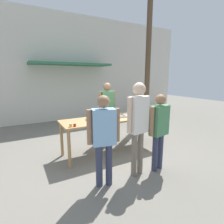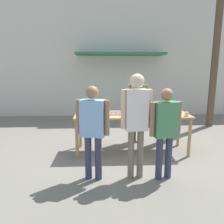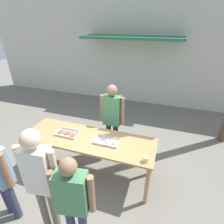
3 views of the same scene
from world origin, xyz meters
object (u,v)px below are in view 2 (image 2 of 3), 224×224
at_px(food_tray_buns, 149,113).
at_px(person_server_behind_table, 138,102).
at_px(food_tray_sausages, 112,114).
at_px(beer_cup, 187,114).
at_px(condiment_jar_ketchup, 84,116).
at_px(person_customer_with_cup, 165,126).
at_px(person_customer_holding_hotdog, 93,125).
at_px(utility_pole, 218,22).
at_px(condiment_jar_mustard, 80,116).
at_px(person_customer_waiting_in_line, 136,116).

xyz_separation_m(food_tray_buns, person_server_behind_table, (-0.14, 0.73, 0.15)).
height_order(food_tray_sausages, beer_cup, beer_cup).
xyz_separation_m(food_tray_sausages, food_tray_buns, (0.83, -0.00, 0.00)).
height_order(food_tray_sausages, condiment_jar_ketchup, condiment_jar_ketchup).
xyz_separation_m(beer_cup, person_customer_with_cup, (-0.74, -0.97, 0.01)).
bearing_deg(food_tray_sausages, beer_cup, -10.14).
xyz_separation_m(food_tray_buns, condiment_jar_ketchup, (-1.43, -0.30, 0.02)).
distance_m(person_server_behind_table, person_customer_holding_hotdog, 2.22).
xyz_separation_m(person_server_behind_table, utility_pole, (2.66, 1.44, 2.22)).
distance_m(condiment_jar_mustard, utility_pole, 5.28).
bearing_deg(utility_pole, person_customer_with_cup, -126.23).
distance_m(condiment_jar_ketchup, person_customer_waiting_in_line, 1.33).
xyz_separation_m(food_tray_buns, person_customer_with_cup, (0.01, -1.25, 0.04)).
bearing_deg(utility_pole, person_server_behind_table, -151.51).
xyz_separation_m(person_customer_holding_hotdog, utility_pole, (3.73, 3.39, 2.31)).
height_order(person_server_behind_table, person_customer_with_cup, person_server_behind_table).
relative_size(food_tray_sausages, utility_pole, 0.07).
bearing_deg(food_tray_sausages, person_server_behind_table, 46.58).
distance_m(person_customer_with_cup, utility_pole, 4.84).
bearing_deg(condiment_jar_ketchup, condiment_jar_mustard, 175.98).
bearing_deg(person_customer_waiting_in_line, utility_pole, -138.68).
height_order(condiment_jar_ketchup, person_customer_waiting_in_line, person_customer_waiting_in_line).
bearing_deg(condiment_jar_mustard, beer_cup, 0.31).
distance_m(condiment_jar_mustard, person_server_behind_table, 1.72).
relative_size(food_tray_buns, person_server_behind_table, 0.26).
bearing_deg(utility_pole, person_customer_holding_hotdog, -137.72).
height_order(person_server_behind_table, utility_pole, utility_pole).
distance_m(food_tray_buns, person_customer_with_cup, 1.25).
relative_size(beer_cup, person_server_behind_table, 0.05).
bearing_deg(person_server_behind_table, person_customer_waiting_in_line, -99.16).
distance_m(beer_cup, person_customer_waiting_in_line, 1.54).
relative_size(person_customer_with_cup, utility_pole, 0.25).
relative_size(person_server_behind_table, person_customer_waiting_in_line, 0.96).
height_order(condiment_jar_mustard, condiment_jar_ketchup, same).
height_order(condiment_jar_ketchup, beer_cup, beer_cup).
xyz_separation_m(food_tray_buns, person_customer_waiting_in_line, (-0.48, -1.20, 0.20)).
bearing_deg(person_server_behind_table, person_customer_with_cup, -84.95).
distance_m(beer_cup, person_server_behind_table, 1.35).
height_order(condiment_jar_mustard, beer_cup, beer_cup).
distance_m(food_tray_buns, person_customer_holding_hotdog, 1.71).
xyz_separation_m(condiment_jar_mustard, person_customer_waiting_in_line, (1.05, -0.91, 0.18)).
relative_size(person_server_behind_table, person_customer_with_cup, 1.10).
height_order(food_tray_buns, condiment_jar_ketchup, condiment_jar_ketchup).
bearing_deg(person_customer_with_cup, condiment_jar_ketchup, -43.27).
distance_m(person_customer_with_cup, person_customer_waiting_in_line, 0.52).
xyz_separation_m(food_tray_sausages, person_customer_waiting_in_line, (0.36, -1.20, 0.20)).
xyz_separation_m(food_tray_sausages, person_customer_with_cup, (0.84, -1.25, 0.04)).
distance_m(person_server_behind_table, person_customer_waiting_in_line, 1.96).
bearing_deg(food_tray_sausages, person_customer_waiting_in_line, -73.52).
bearing_deg(person_server_behind_table, condiment_jar_ketchup, -140.91).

